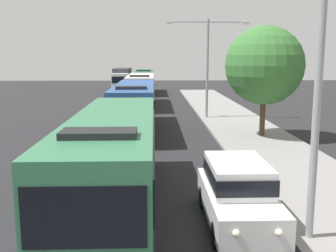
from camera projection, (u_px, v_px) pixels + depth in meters
The scene contains 9 objects.
bus_lead at pixel (114, 158), 13.05m from camera, with size 2.58×11.35×3.21m.
bus_second_in_line at pixel (135, 105), 26.81m from camera, with size 2.58×11.83×3.21m.
bus_middle at pixel (141, 89), 40.21m from camera, with size 2.58×11.84×3.21m.
bus_fourth_in_line at pixel (144, 80), 53.96m from camera, with size 2.58×11.22×3.21m.
white_suv at pixel (238, 191), 11.89m from camera, with size 1.86×4.70×1.90m.
box_truck_oncoming at pixel (122, 78), 58.44m from camera, with size 2.35×8.03×3.15m.
streetlamp_near at pixel (322, 29), 9.99m from camera, with size 5.81×0.28×8.91m.
streetlamp_mid at pixel (207, 57), 31.38m from camera, with size 6.33×0.28×7.50m.
roadside_tree at pixel (264, 65), 24.06m from camera, with size 4.66×4.66×6.53m.
Camera 1 is at (-0.01, -2.89, 4.91)m, focal length 43.71 mm.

